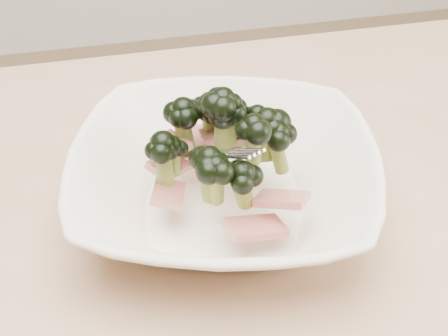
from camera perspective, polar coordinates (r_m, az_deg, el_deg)
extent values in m
cube|color=tan|center=(0.57, -6.49, -9.77)|extent=(1.20, 0.80, 0.04)
cylinder|color=tan|center=(1.23, 18.52, -5.18)|extent=(0.06, 0.06, 0.71)
imported|color=white|center=(0.58, 0.00, -1.19)|extent=(0.35, 0.35, 0.07)
cylinder|color=olive|center=(0.58, 4.97, 1.23)|extent=(0.02, 0.02, 0.04)
ellipsoid|color=black|center=(0.57, 5.10, 3.20)|extent=(0.03, 0.03, 0.03)
cylinder|color=olive|center=(0.61, 3.44, 2.05)|extent=(0.01, 0.01, 0.03)
ellipsoid|color=black|center=(0.60, 3.50, 3.39)|extent=(0.03, 0.03, 0.02)
cylinder|color=olive|center=(0.60, 1.19, 2.90)|extent=(0.02, 0.02, 0.03)
ellipsoid|color=black|center=(0.59, 1.21, 4.53)|extent=(0.03, 0.03, 0.02)
cylinder|color=olive|center=(0.58, 3.61, 1.93)|extent=(0.02, 0.02, 0.03)
ellipsoid|color=black|center=(0.57, 3.68, 3.53)|extent=(0.03, 0.03, 0.02)
cylinder|color=olive|center=(0.55, 2.69, 1.82)|extent=(0.02, 0.02, 0.04)
ellipsoid|color=black|center=(0.53, 2.77, 3.95)|extent=(0.03, 0.03, 0.03)
cylinder|color=olive|center=(0.59, 3.00, 3.08)|extent=(0.01, 0.02, 0.04)
ellipsoid|color=black|center=(0.57, 3.07, 4.92)|extent=(0.03, 0.03, 0.03)
cylinder|color=olive|center=(0.58, 3.88, 2.40)|extent=(0.02, 0.02, 0.04)
ellipsoid|color=black|center=(0.57, 3.98, 4.35)|extent=(0.04, 0.04, 0.03)
cylinder|color=olive|center=(0.58, 3.12, 2.34)|extent=(0.02, 0.02, 0.04)
ellipsoid|color=black|center=(0.57, 3.19, 4.16)|extent=(0.03, 0.03, 0.02)
cylinder|color=olive|center=(0.57, -5.47, 0.12)|extent=(0.02, 0.02, 0.04)
ellipsoid|color=black|center=(0.55, -5.63, 2.26)|extent=(0.04, 0.04, 0.03)
cylinder|color=olive|center=(0.57, -0.09, 3.83)|extent=(0.02, 0.02, 0.05)
ellipsoid|color=black|center=(0.55, -0.10, 6.28)|extent=(0.04, 0.04, 0.03)
cylinder|color=olive|center=(0.58, -4.55, 0.61)|extent=(0.01, 0.01, 0.03)
ellipsoid|color=black|center=(0.57, -4.64, 2.03)|extent=(0.03, 0.03, 0.02)
cylinder|color=olive|center=(0.54, 1.70, -2.26)|extent=(0.02, 0.02, 0.03)
ellipsoid|color=black|center=(0.52, 1.74, -0.52)|extent=(0.04, 0.04, 0.03)
cylinder|color=olive|center=(0.61, 0.97, 2.72)|extent=(0.01, 0.01, 0.02)
ellipsoid|color=black|center=(0.61, 0.98, 3.95)|extent=(0.03, 0.03, 0.02)
cylinder|color=olive|center=(0.53, -0.70, -1.81)|extent=(0.02, 0.02, 0.04)
ellipsoid|color=black|center=(0.52, -0.72, 0.17)|extent=(0.03, 0.03, 0.03)
cylinder|color=olive|center=(0.54, -1.33, -1.22)|extent=(0.02, 0.02, 0.04)
ellipsoid|color=black|center=(0.52, -1.37, 0.88)|extent=(0.04, 0.04, 0.03)
cylinder|color=olive|center=(0.58, 0.38, 3.73)|extent=(0.02, 0.02, 0.03)
ellipsoid|color=black|center=(0.56, 0.39, 5.66)|extent=(0.04, 0.04, 0.03)
cylinder|color=olive|center=(0.62, -1.26, 3.78)|extent=(0.02, 0.02, 0.04)
ellipsoid|color=black|center=(0.61, -1.29, 5.91)|extent=(0.04, 0.04, 0.03)
cylinder|color=olive|center=(0.60, -3.63, 3.02)|extent=(0.02, 0.02, 0.05)
ellipsoid|color=black|center=(0.58, -3.74, 5.37)|extent=(0.04, 0.04, 0.03)
cube|color=maroon|center=(0.59, -5.08, 0.21)|extent=(0.05, 0.05, 0.02)
cube|color=maroon|center=(0.63, -2.26, 2.06)|extent=(0.03, 0.05, 0.02)
cube|color=maroon|center=(0.61, -0.46, 2.74)|extent=(0.03, 0.04, 0.01)
cube|color=maroon|center=(0.57, -5.12, -2.33)|extent=(0.04, 0.05, 0.02)
cube|color=maroon|center=(0.61, 0.90, 2.97)|extent=(0.03, 0.05, 0.02)
cube|color=maroon|center=(0.54, 5.29, -2.85)|extent=(0.05, 0.05, 0.02)
cube|color=maroon|center=(0.59, -4.84, 2.20)|extent=(0.04, 0.04, 0.01)
cube|color=maroon|center=(0.54, 2.91, -5.47)|extent=(0.06, 0.04, 0.02)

